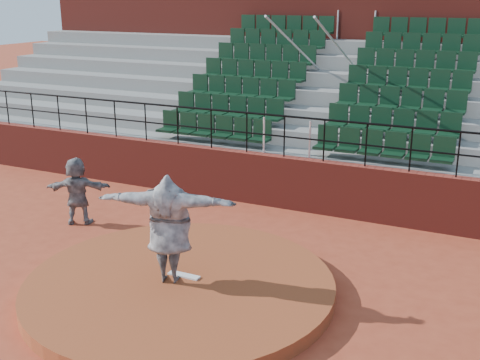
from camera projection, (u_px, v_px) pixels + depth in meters
name	position (u px, v px, depth m)	size (l,w,h in m)	color
ground	(180.00, 292.00, 10.73)	(90.00, 90.00, 0.00)	#A53F25
pitchers_mound	(180.00, 286.00, 10.70)	(5.50, 5.50, 0.25)	#964221
pitching_rubber	(184.00, 275.00, 10.78)	(0.60, 0.15, 0.03)	white
boundary_wall	(283.00, 182.00, 14.85)	(24.00, 0.30, 1.30)	maroon
wall_railing	(285.00, 127.00, 14.45)	(24.04, 0.05, 1.03)	black
seating_deck	(329.00, 123.00, 17.77)	(24.00, 5.97, 4.63)	gray
press_box_facade	(366.00, 41.00, 20.55)	(24.00, 3.00, 7.10)	maroon
pitcher	(169.00, 228.00, 10.36)	(2.40, 0.65, 1.95)	black
fielder	(77.00, 191.00, 13.74)	(1.46, 0.47, 1.58)	black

